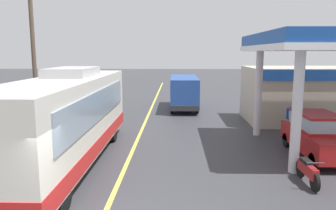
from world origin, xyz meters
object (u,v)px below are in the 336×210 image
pedestrian_near_pump (291,116)px  pedestrian_by_shop (299,132)px  coach_bus_main (66,120)px  car_at_pump (318,133)px  minibus_opposing_lane (184,90)px  motorcycle_parked_forecourt (307,171)px

pedestrian_near_pump → pedestrian_by_shop: (-0.90, -3.56, 0.00)m
coach_bus_main → pedestrian_near_pump: (10.32, 5.05, -0.79)m
car_at_pump → coach_bus_main: bearing=-173.6°
coach_bus_main → car_at_pump: size_ratio=2.63×
minibus_opposing_lane → motorcycle_parked_forecourt: 14.97m
car_at_pump → pedestrian_by_shop: 0.72m
motorcycle_parked_forecourt → pedestrian_near_pump: bearing=75.2°
coach_bus_main → pedestrian_by_shop: coach_bus_main is taller
coach_bus_main → pedestrian_near_pump: coach_bus_main is taller
motorcycle_parked_forecourt → pedestrian_near_pump: 7.05m
car_at_pump → motorcycle_parked_forecourt: 3.29m
pedestrian_near_pump → pedestrian_by_shop: bearing=-104.2°
motorcycle_parked_forecourt → pedestrian_near_pump: size_ratio=1.08×
pedestrian_by_shop → coach_bus_main: bearing=-171.0°
minibus_opposing_lane → pedestrian_near_pump: (5.51, -7.67, -0.54)m
motorcycle_parked_forecourt → pedestrian_by_shop: 3.40m
minibus_opposing_lane → coach_bus_main: bearing=-110.7°
coach_bus_main → pedestrian_by_shop: 9.57m
pedestrian_by_shop → car_at_pump: bearing=-31.4°
pedestrian_near_pump → motorcycle_parked_forecourt: bearing=-104.8°
coach_bus_main → motorcycle_parked_forecourt: coach_bus_main is taller
car_at_pump → pedestrian_near_pump: car_at_pump is taller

